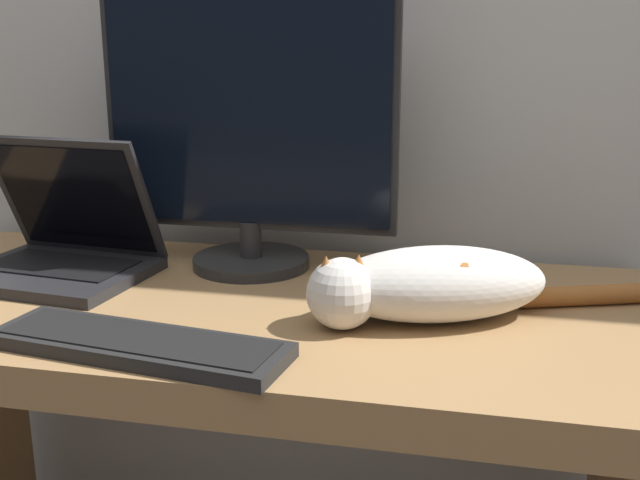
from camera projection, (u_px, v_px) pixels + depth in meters
name	position (u px, v px, depth m)	size (l,w,h in m)	color
desk	(240.00, 395.00, 1.26)	(1.34, 0.63, 0.77)	#A37A4C
monitor	(248.00, 127.00, 1.33)	(0.54, 0.22, 0.52)	#282828
laptop	(61.00, 249.00, 1.33)	(0.34, 0.28, 0.25)	#232326
external_keyboard	(138.00, 344.00, 1.01)	(0.43, 0.18, 0.02)	black
cat	(428.00, 283.00, 1.11)	(0.51, 0.29, 0.11)	silver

